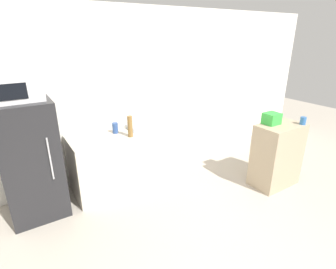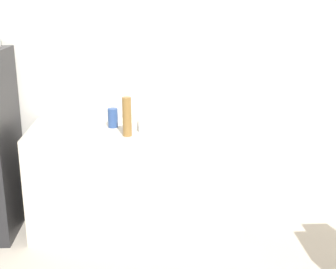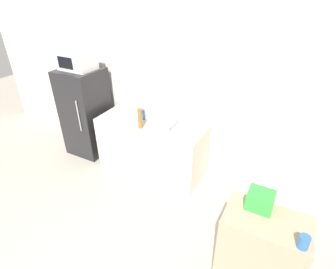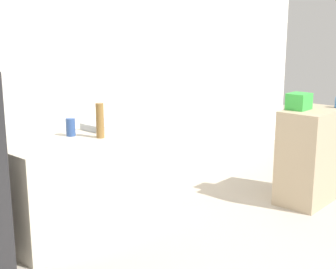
% 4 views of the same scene
% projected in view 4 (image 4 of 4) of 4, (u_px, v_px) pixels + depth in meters
% --- Properties ---
extents(wall_back, '(8.00, 0.06, 2.60)m').
position_uv_depth(wall_back, '(84.00, 78.00, 4.52)').
color(wall_back, white).
rests_on(wall_back, ground_plane).
extents(counter, '(1.66, 0.68, 0.86)m').
position_uv_depth(counter, '(89.00, 179.00, 4.23)').
color(counter, beige).
rests_on(counter, ground_plane).
extents(sink_basin, '(0.34, 0.30, 0.06)m').
position_uv_depth(sink_basin, '(105.00, 126.00, 4.29)').
color(sink_basin, '#9EA3A8').
rests_on(sink_basin, counter).
extents(bottle_tall, '(0.07, 0.07, 0.30)m').
position_uv_depth(bottle_tall, '(100.00, 121.00, 3.93)').
color(bottle_tall, olive).
rests_on(bottle_tall, counter).
extents(bottle_short, '(0.08, 0.08, 0.15)m').
position_uv_depth(bottle_short, '(71.00, 127.00, 4.01)').
color(bottle_short, '#2D4C8C').
rests_on(bottle_short, counter).
extents(shelf_cabinet, '(0.71, 0.43, 0.97)m').
position_uv_depth(shelf_cabinet, '(310.00, 156.00, 4.79)').
color(shelf_cabinet, tan).
rests_on(shelf_cabinet, ground_plane).
extents(basket, '(0.22, 0.19, 0.16)m').
position_uv_depth(basket, '(299.00, 101.00, 4.66)').
color(basket, green).
rests_on(basket, shelf_cabinet).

